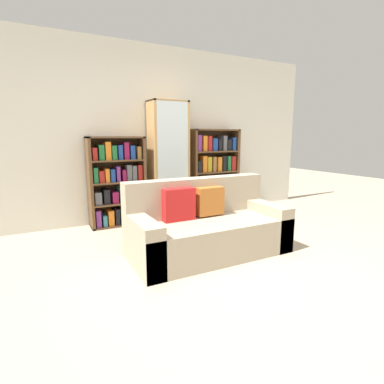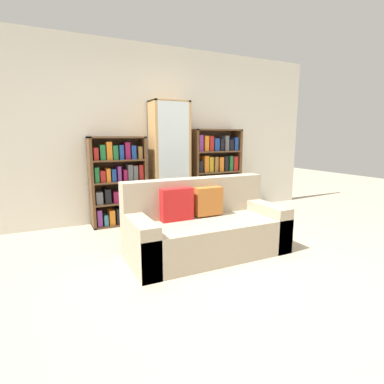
{
  "view_description": "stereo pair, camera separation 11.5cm",
  "coord_description": "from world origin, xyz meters",
  "px_view_note": "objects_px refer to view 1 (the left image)",
  "views": [
    {
      "loc": [
        -1.66,
        -2.2,
        1.31
      ],
      "look_at": [
        0.2,
        1.37,
        0.57
      ],
      "focal_mm": 28.0,
      "sensor_mm": 36.0,
      "label": 1
    },
    {
      "loc": [
        -1.56,
        -2.25,
        1.31
      ],
      "look_at": [
        0.2,
        1.37,
        0.57
      ],
      "focal_mm": 28.0,
      "sensor_mm": 36.0,
      "label": 2
    }
  ],
  "objects_px": {
    "bookshelf_right": "(213,174)",
    "wine_bottle": "(198,211)",
    "bookshelf_left": "(117,184)",
    "couch": "(207,228)",
    "display_cabinet": "(168,162)"
  },
  "relations": [
    {
      "from": "bookshelf_right",
      "to": "wine_bottle",
      "type": "distance_m",
      "value": 0.84
    },
    {
      "from": "bookshelf_left",
      "to": "wine_bottle",
      "type": "xyz_separation_m",
      "value": [
        1.14,
        -0.41,
        -0.47
      ]
    },
    {
      "from": "couch",
      "to": "bookshelf_right",
      "type": "relative_size",
      "value": 1.23
    },
    {
      "from": "couch",
      "to": "display_cabinet",
      "type": "relative_size",
      "value": 0.95
    },
    {
      "from": "bookshelf_left",
      "to": "bookshelf_right",
      "type": "relative_size",
      "value": 0.92
    },
    {
      "from": "couch",
      "to": "display_cabinet",
      "type": "bearing_deg",
      "value": 82.61
    },
    {
      "from": "display_cabinet",
      "to": "wine_bottle",
      "type": "xyz_separation_m",
      "value": [
        0.33,
        -0.39,
        -0.76
      ]
    },
    {
      "from": "couch",
      "to": "bookshelf_left",
      "type": "relative_size",
      "value": 1.34
    },
    {
      "from": "bookshelf_left",
      "to": "wine_bottle",
      "type": "bearing_deg",
      "value": -19.73
    },
    {
      "from": "couch",
      "to": "bookshelf_left",
      "type": "height_order",
      "value": "bookshelf_left"
    },
    {
      "from": "bookshelf_left",
      "to": "wine_bottle",
      "type": "distance_m",
      "value": 1.3
    },
    {
      "from": "bookshelf_left",
      "to": "bookshelf_right",
      "type": "distance_m",
      "value": 1.67
    },
    {
      "from": "couch",
      "to": "display_cabinet",
      "type": "distance_m",
      "value": 1.69
    },
    {
      "from": "couch",
      "to": "wine_bottle",
      "type": "height_order",
      "value": "couch"
    },
    {
      "from": "couch",
      "to": "wine_bottle",
      "type": "relative_size",
      "value": 4.46
    }
  ]
}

